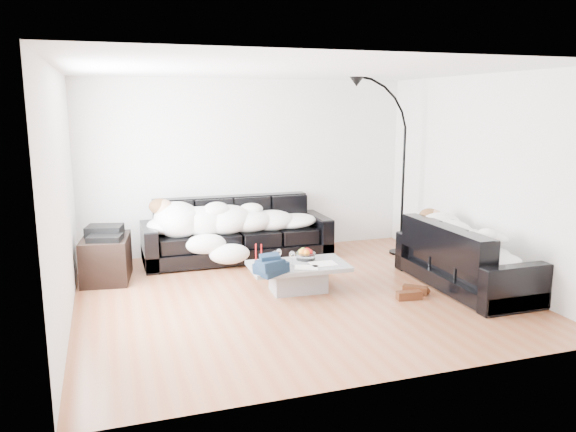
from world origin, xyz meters
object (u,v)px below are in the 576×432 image
object	(u,v)px
sofa_back	(237,230)
coffee_table	(298,278)
fruit_bowl	(306,254)
sofa_right	(465,256)
candle_left	(256,254)
stereo	(105,232)
candle_right	(261,253)
sleeper_back	(238,216)
wine_glass_c	(292,259)
sleeper_right	(467,238)
av_cabinet	(106,259)
wine_glass_b	(275,259)
floor_lamp	(403,178)
shoes	(412,292)
wine_glass_a	(279,256)

from	to	relation	value
sofa_back	coffee_table	size ratio (longest dim) A/B	2.30
fruit_bowl	sofa_right	bearing A→B (deg)	-19.32
candle_left	stereo	distance (m)	2.00
sofa_back	candle_left	size ratio (longest dim) A/B	11.30
sofa_back	candle_right	world-z (taller)	sofa_back
sleeper_back	wine_glass_c	distance (m)	1.69
sleeper_right	wine_glass_c	xyz separation A→B (m)	(-2.10, 0.44, -0.20)
sleeper_right	av_cabinet	distance (m)	4.53
coffee_table	candle_left	bearing A→B (deg)	158.99
sofa_back	wine_glass_b	xyz separation A→B (m)	(0.08, -1.64, -0.01)
sleeper_back	coffee_table	world-z (taller)	sleeper_back
coffee_table	floor_lamp	xyz separation A→B (m)	(2.06, 1.18, 0.99)
wine_glass_c	shoes	xyz separation A→B (m)	(1.30, -0.56, -0.37)
stereo	floor_lamp	world-z (taller)	floor_lamp
fruit_bowl	wine_glass_b	bearing A→B (deg)	-160.94
candle_left	shoes	size ratio (longest dim) A/B	0.49
sofa_right	shoes	distance (m)	0.88
wine_glass_c	sofa_back	bearing A→B (deg)	99.13
candle_right	coffee_table	bearing A→B (deg)	-31.41
sofa_right	candle_left	distance (m)	2.57
sleeper_back	floor_lamp	distance (m)	2.51
sofa_right	fruit_bowl	xyz separation A→B (m)	(-1.85, 0.65, 0.02)
shoes	sofa_right	bearing A→B (deg)	27.34
av_cabinet	coffee_table	bearing A→B (deg)	-21.00
candle_left	floor_lamp	xyz separation A→B (m)	(2.53, 0.99, 0.70)
sofa_back	candle_left	distance (m)	1.47
fruit_bowl	shoes	bearing A→B (deg)	-36.42
sleeper_back	av_cabinet	bearing A→B (deg)	-167.49
shoes	stereo	xyz separation A→B (m)	(-3.40, 1.81, 0.57)
candle_right	shoes	size ratio (longest dim) A/B	0.44
sofa_back	sleeper_right	size ratio (longest dim) A/B	1.59
sofa_right	wine_glass_c	distance (m)	2.14
sofa_right	wine_glass_b	size ratio (longest dim) A/B	10.94
wine_glass_a	candle_left	xyz separation A→B (m)	(-0.27, 0.04, 0.04)
candle_left	stereo	world-z (taller)	stereo
coffee_table	fruit_bowl	distance (m)	0.33
wine_glass_a	shoes	distance (m)	1.64
wine_glass_b	floor_lamp	distance (m)	2.72
coffee_table	fruit_bowl	size ratio (longest dim) A/B	4.94
candle_left	av_cabinet	distance (m)	2.00
candle_left	stereo	xyz separation A→B (m)	(-1.72, 1.01, 0.17)
wine_glass_a	wine_glass_b	xyz separation A→B (m)	(-0.09, -0.14, 0.01)
wine_glass_c	sleeper_back	bearing A→B (deg)	99.40
sofa_back	sleeper_right	world-z (taller)	sofa_back
wine_glass_b	wine_glass_c	world-z (taller)	wine_glass_b
fruit_bowl	wine_glass_c	size ratio (longest dim) A/B	1.33
sofa_back	shoes	xyz separation A→B (m)	(1.57, -2.27, -0.38)
fruit_bowl	stereo	bearing A→B (deg)	156.17
av_cabinet	fruit_bowl	bearing A→B (deg)	-16.28
wine_glass_c	candle_left	size ratio (longest dim) A/B	0.75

